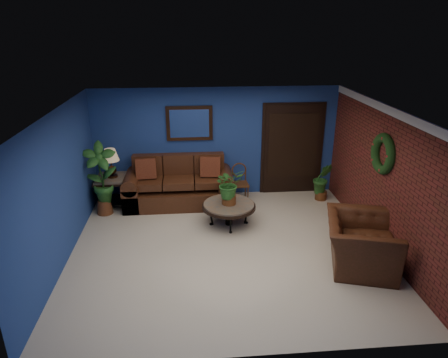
{
  "coord_description": "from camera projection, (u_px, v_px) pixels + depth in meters",
  "views": [
    {
      "loc": [
        -0.59,
        -6.19,
        3.81
      ],
      "look_at": [
        -0.0,
        0.55,
        1.13
      ],
      "focal_mm": 32.0,
      "sensor_mm": 36.0,
      "label": 1
    }
  ],
  "objects": [
    {
      "name": "table_lamp",
      "position": [
        111.0,
        160.0,
        8.51
      ],
      "size": [
        0.37,
        0.37,
        0.61
      ],
      "color": "#3C2212",
      "rests_on": "end_table"
    },
    {
      "name": "wreath",
      "position": [
        383.0,
        154.0,
        6.82
      ],
      "size": [
        0.16,
        0.72,
        0.72
      ],
      "primitive_type": "torus",
      "rotation": [
        0.0,
        1.57,
        0.0
      ],
      "color": "black",
      "rests_on": "wall_right_brick"
    },
    {
      "name": "coffee_plant",
      "position": [
        229.0,
        185.0,
        7.74
      ],
      "size": [
        0.66,
        0.61,
        0.73
      ],
      "color": "brown",
      "rests_on": "coffee_table"
    },
    {
      "name": "wall_back",
      "position": [
        217.0,
        143.0,
        9.04
      ],
      "size": [
        5.5,
        0.04,
        2.5
      ],
      "primitive_type": "cube",
      "color": "navy",
      "rests_on": "ground"
    },
    {
      "name": "wall_right_brick",
      "position": [
        384.0,
        179.0,
        6.95
      ],
      "size": [
        0.04,
        5.0,
        2.5
      ],
      "primitive_type": "cube",
      "color": "maroon",
      "rests_on": "ground"
    },
    {
      "name": "wall_left",
      "position": [
        59.0,
        190.0,
        6.5
      ],
      "size": [
        0.04,
        5.0,
        2.5
      ],
      "primitive_type": "cube",
      "color": "navy",
      "rests_on": "ground"
    },
    {
      "name": "ceiling",
      "position": [
        227.0,
        111.0,
        6.27
      ],
      "size": [
        5.5,
        5.0,
        0.02
      ],
      "primitive_type": "cube",
      "color": "silver",
      "rests_on": "wall_back"
    },
    {
      "name": "floor",
      "position": [
        227.0,
        249.0,
        7.18
      ],
      "size": [
        5.5,
        5.5,
        0.0
      ],
      "primitive_type": "plane",
      "color": "beige",
      "rests_on": "ground"
    },
    {
      "name": "crown_molding",
      "position": [
        393.0,
        112.0,
        6.51
      ],
      "size": [
        0.03,
        5.0,
        0.14
      ],
      "primitive_type": "cube",
      "color": "white",
      "rests_on": "wall_right_brick"
    },
    {
      "name": "tall_plant",
      "position": [
        101.0,
        176.0,
        8.21
      ],
      "size": [
        0.77,
        0.61,
        1.55
      ],
      "color": "brown",
      "rests_on": "ground"
    },
    {
      "name": "wall_mirror",
      "position": [
        189.0,
        123.0,
        8.78
      ],
      "size": [
        1.02,
        0.06,
        0.77
      ],
      "primitive_type": "cube",
      "color": "#3C2212",
      "rests_on": "wall_back"
    },
    {
      "name": "coffee_table",
      "position": [
        229.0,
        206.0,
        7.9
      ],
      "size": [
        1.06,
        1.06,
        0.46
      ],
      "rotation": [
        0.0,
        0.0,
        0.3
      ],
      "color": "#524E48",
      "rests_on": "ground"
    },
    {
      "name": "floor_plant",
      "position": [
        322.0,
        180.0,
        9.01
      ],
      "size": [
        0.44,
        0.38,
        0.88
      ],
      "color": "brown",
      "rests_on": "ground"
    },
    {
      "name": "side_chair",
      "position": [
        240.0,
        180.0,
        9.01
      ],
      "size": [
        0.38,
        0.38,
        0.85
      ],
      "rotation": [
        0.0,
        0.0,
        0.05
      ],
      "color": "#533017",
      "rests_on": "ground"
    },
    {
      "name": "closet_door",
      "position": [
        292.0,
        150.0,
        9.23
      ],
      "size": [
        1.44,
        0.06,
        2.18
      ],
      "primitive_type": "cube",
      "color": "black",
      "rests_on": "wall_back"
    },
    {
      "name": "end_table",
      "position": [
        113.0,
        183.0,
        8.71
      ],
      "size": [
        0.74,
        0.74,
        0.67
      ],
      "color": "#524E48",
      "rests_on": "ground"
    },
    {
      "name": "sofa",
      "position": [
        179.0,
        187.0,
        8.92
      ],
      "size": [
        2.39,
        1.03,
        1.07
      ],
      "color": "#4C2215",
      "rests_on": "ground"
    },
    {
      "name": "armchair",
      "position": [
        361.0,
        243.0,
        6.56
      ],
      "size": [
        1.44,
        1.55,
        0.83
      ],
      "primitive_type": "imported",
      "rotation": [
        0.0,
        0.0,
        1.28
      ],
      "color": "#4C2215",
      "rests_on": "ground"
    }
  ]
}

